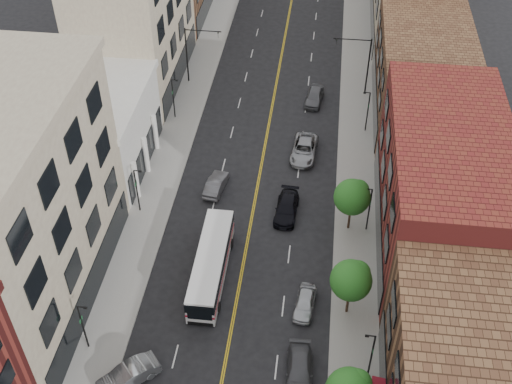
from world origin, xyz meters
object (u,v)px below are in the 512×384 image
at_px(car_lane_b, 304,149).
at_px(car_parked_mid, 299,371).
at_px(car_lane_behind, 216,184).
at_px(city_bus, 211,263).
at_px(car_lane_a, 287,208).
at_px(car_angle_b, 128,376).
at_px(car_lane_c, 315,96).
at_px(car_parked_far, 305,303).

bearing_deg(car_lane_b, car_parked_mid, -83.14).
xyz_separation_m(car_parked_mid, car_lane_behind, (-9.91, 20.66, 0.01)).
xyz_separation_m(city_bus, car_lane_a, (5.85, 8.79, -0.92)).
height_order(car_angle_b, car_lane_c, car_lane_c).
bearing_deg(car_lane_b, car_lane_c, 90.88).
height_order(car_lane_a, car_lane_b, car_lane_b).
relative_size(car_parked_mid, car_parked_far, 1.22).
relative_size(car_angle_b, car_lane_behind, 1.10).
bearing_deg(car_angle_b, car_lane_a, 111.12).
distance_m(car_angle_b, car_lane_behind, 22.83).
distance_m(city_bus, car_parked_far, 8.80).
height_order(car_angle_b, car_lane_behind, car_angle_b).
relative_size(car_parked_far, car_lane_c, 0.86).
bearing_deg(car_parked_mid, car_lane_a, 95.05).
relative_size(city_bus, car_lane_behind, 2.52).
distance_m(city_bus, car_parked_mid, 12.45).
distance_m(city_bus, car_angle_b, 12.05).
bearing_deg(car_parked_far, car_angle_b, -140.41).
distance_m(city_bus, car_lane_a, 10.60).
xyz_separation_m(city_bus, car_angle_b, (-4.41, -11.18, -0.86)).
bearing_deg(car_lane_behind, car_angle_b, 90.56).
bearing_deg(car_lane_c, car_parked_far, -81.72).
height_order(car_lane_a, car_lane_c, car_lane_c).
xyz_separation_m(car_parked_mid, car_lane_b, (-1.42, 27.39, 0.07)).
bearing_deg(car_lane_b, car_lane_a, -92.68).
height_order(car_parked_far, car_lane_behind, car_lane_behind).
xyz_separation_m(car_parked_mid, car_lane_a, (-2.51, 17.97, 0.02)).
distance_m(car_angle_b, car_parked_far, 15.40).
height_order(car_parked_far, car_lane_b, car_lane_b).
height_order(car_angle_b, car_parked_far, car_angle_b).
xyz_separation_m(city_bus, car_lane_b, (6.94, 18.20, -0.87)).
height_order(city_bus, car_lane_a, city_bus).
bearing_deg(car_lane_c, car_lane_behind, -110.96).
xyz_separation_m(car_lane_a, car_lane_c, (1.64, 19.96, 0.06)).
distance_m(car_parked_mid, car_lane_c, 37.94).
bearing_deg(car_lane_behind, car_parked_mid, 123.37).
xyz_separation_m(car_angle_b, car_lane_a, (10.26, 19.96, -0.05)).
distance_m(car_lane_behind, car_lane_a, 7.88).
bearing_deg(car_lane_c, car_angle_b, -99.91).
distance_m(car_parked_far, car_lane_behind, 17.19).
bearing_deg(car_parked_far, car_lane_behind, 130.80).
relative_size(car_angle_b, car_lane_c, 1.03).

